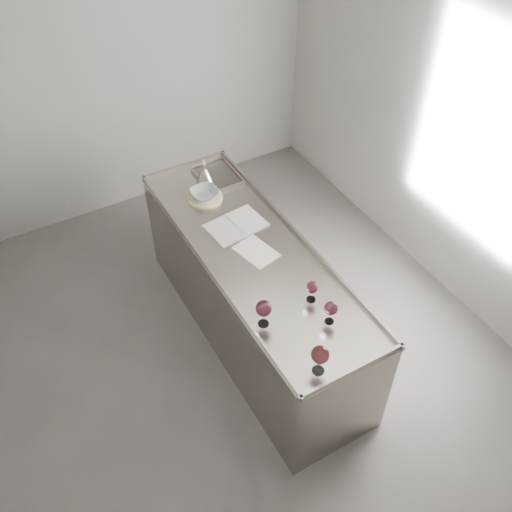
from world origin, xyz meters
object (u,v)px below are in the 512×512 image
counter (254,294)px  wine_funnel (205,175)px  wine_glass_middle (320,355)px  wine_glass_small (312,288)px  wine_glass_left (264,309)px  ceramic_bowl (205,193)px  wine_glass_right (331,309)px  notebook (236,225)px

counter → wine_funnel: (0.06, 0.91, 0.54)m
wine_glass_middle → wine_glass_small: wine_glass_middle is taller
wine_glass_left → wine_glass_small: size_ratio=1.25×
wine_glass_left → wine_glass_middle: 0.48m
ceramic_bowl → wine_funnel: 0.21m
counter → wine_glass_right: wine_glass_right is taller
wine_glass_middle → wine_glass_small: 0.56m
counter → wine_glass_small: size_ratio=15.07×
wine_glass_small → wine_glass_left: bearing=-176.9°
wine_glass_left → counter: bearing=65.9°
counter → wine_funnel: wine_funnel is taller
wine_glass_middle → wine_glass_right: size_ratio=1.23×
counter → notebook: counter is taller
ceramic_bowl → wine_glass_middle: bearing=-94.3°
counter → notebook: size_ratio=5.33×
wine_glass_left → wine_glass_middle: wine_glass_middle is taller
wine_glass_small → notebook: (-0.08, 0.90, -0.11)m
wine_glass_left → wine_funnel: size_ratio=0.87×
wine_glass_left → wine_glass_right: wine_glass_left is taller
counter → ceramic_bowl: size_ratio=11.14×
ceramic_bowl → wine_glass_right: bearing=-84.9°
wine_glass_middle → ceramic_bowl: (0.14, 1.80, -0.10)m
wine_glass_small → notebook: size_ratio=0.35×
wine_glass_small → ceramic_bowl: wine_glass_small is taller
wine_glass_middle → wine_funnel: size_ratio=0.92×
ceramic_bowl → notebook: bearing=-82.5°
wine_glass_right → wine_funnel: wine_funnel is taller
counter → ceramic_bowl: bearing=92.9°
wine_glass_left → ceramic_bowl: bearing=79.9°
wine_glass_middle → counter: bearing=80.9°
wine_glass_right → wine_glass_small: bearing=89.4°
wine_glass_left → ceramic_bowl: (0.24, 1.33, -0.10)m
counter → wine_funnel: 1.06m
counter → wine_glass_right: size_ratio=13.92×
counter → wine_funnel: size_ratio=10.45×
wine_glass_small → ceramic_bowl: bearing=96.0°
counter → wine_funnel: bearing=86.4°
wine_glass_small → wine_funnel: wine_funnel is taller
notebook → ceramic_bowl: 0.42m
wine_glass_small → ceramic_bowl: size_ratio=0.74×
ceramic_bowl → counter: bearing=-87.1°
wine_glass_right → wine_glass_left: bearing=152.9°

